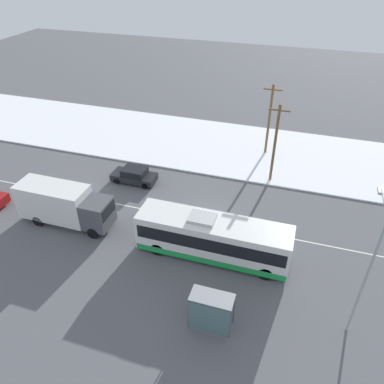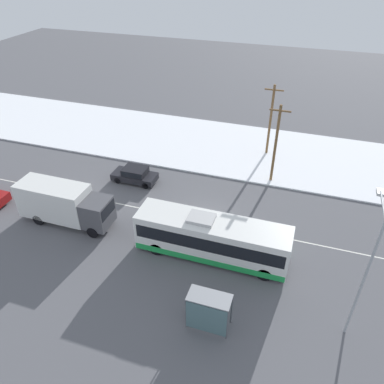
{
  "view_description": "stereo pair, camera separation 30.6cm",
  "coord_description": "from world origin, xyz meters",
  "px_view_note": "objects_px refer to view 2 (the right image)",
  "views": [
    {
      "loc": [
        6.14,
        -22.45,
        18.79
      ],
      "look_at": [
        -1.54,
        1.69,
        1.4
      ],
      "focal_mm": 35.0,
      "sensor_mm": 36.0,
      "label": 1
    },
    {
      "loc": [
        6.43,
        -22.35,
        18.79
      ],
      "look_at": [
        -1.54,
        1.69,
        1.4
      ],
      "focal_mm": 35.0,
      "sensor_mm": 36.0,
      "label": 2
    }
  ],
  "objects_px": {
    "sedan_car": "(135,174)",
    "pedestrian_at_stop": "(201,296)",
    "utility_pole_snowlot": "(271,119)",
    "city_bus": "(212,238)",
    "box_truck": "(63,203)",
    "bus_shelter": "(208,309)",
    "streetlamp": "(368,260)",
    "utility_pole_roadside": "(276,143)"
  },
  "relations": [
    {
      "from": "sedan_car",
      "to": "pedestrian_at_stop",
      "type": "relative_size",
      "value": 2.57
    },
    {
      "from": "pedestrian_at_stop",
      "to": "utility_pole_snowlot",
      "type": "xyz_separation_m",
      "value": [
        0.7,
        20.87,
        2.86
      ]
    },
    {
      "from": "utility_pole_snowlot",
      "to": "city_bus",
      "type": "bearing_deg",
      "value": -94.67
    },
    {
      "from": "box_truck",
      "to": "bus_shelter",
      "type": "distance_m",
      "value": 14.63
    },
    {
      "from": "box_truck",
      "to": "city_bus",
      "type": "bearing_deg",
      "value": -0.35
    },
    {
      "from": "sedan_car",
      "to": "utility_pole_snowlot",
      "type": "relative_size",
      "value": 0.56
    },
    {
      "from": "city_bus",
      "to": "streetlamp",
      "type": "xyz_separation_m",
      "value": [
        9.0,
        -3.06,
        3.59
      ]
    },
    {
      "from": "box_truck",
      "to": "bus_shelter",
      "type": "bearing_deg",
      "value": -24.06
    },
    {
      "from": "box_truck",
      "to": "utility_pole_roadside",
      "type": "distance_m",
      "value": 18.33
    },
    {
      "from": "streetlamp",
      "to": "utility_pole_snowlot",
      "type": "distance_m",
      "value": 20.86
    },
    {
      "from": "box_truck",
      "to": "sedan_car",
      "type": "distance_m",
      "value": 7.57
    },
    {
      "from": "box_truck",
      "to": "streetlamp",
      "type": "xyz_separation_m",
      "value": [
        20.92,
        -3.13,
        3.38
      ]
    },
    {
      "from": "pedestrian_at_stop",
      "to": "streetlamp",
      "type": "bearing_deg",
      "value": 10.25
    },
    {
      "from": "bus_shelter",
      "to": "utility_pole_snowlot",
      "type": "bearing_deg",
      "value": 90.27
    },
    {
      "from": "city_bus",
      "to": "utility_pole_snowlot",
      "type": "relative_size",
      "value": 1.46
    },
    {
      "from": "bus_shelter",
      "to": "pedestrian_at_stop",
      "type": "bearing_deg",
      "value": 121.37
    },
    {
      "from": "bus_shelter",
      "to": "box_truck",
      "type": "bearing_deg",
      "value": 155.94
    },
    {
      "from": "city_bus",
      "to": "utility_pole_snowlot",
      "type": "distance_m",
      "value": 16.5
    },
    {
      "from": "utility_pole_snowlot",
      "to": "sedan_car",
      "type": "bearing_deg",
      "value": -139.22
    },
    {
      "from": "streetlamp",
      "to": "utility_pole_snowlot",
      "type": "xyz_separation_m",
      "value": [
        -7.67,
        19.35,
        -1.34
      ]
    },
    {
      "from": "box_truck",
      "to": "utility_pole_snowlot",
      "type": "relative_size",
      "value": 1.02
    },
    {
      "from": "bus_shelter",
      "to": "streetlamp",
      "type": "bearing_deg",
      "value": 20.53
    },
    {
      "from": "city_bus",
      "to": "box_truck",
      "type": "height_order",
      "value": "box_truck"
    },
    {
      "from": "city_bus",
      "to": "bus_shelter",
      "type": "xyz_separation_m",
      "value": [
        1.43,
        -5.89,
        0.08
      ]
    },
    {
      "from": "city_bus",
      "to": "utility_pole_roadside",
      "type": "relative_size",
      "value": 1.44
    },
    {
      "from": "city_bus",
      "to": "streetlamp",
      "type": "relative_size",
      "value": 1.29
    },
    {
      "from": "sedan_car",
      "to": "utility_pole_roadside",
      "type": "bearing_deg",
      "value": -161.3
    },
    {
      "from": "pedestrian_at_stop",
      "to": "streetlamp",
      "type": "height_order",
      "value": "streetlamp"
    },
    {
      "from": "box_truck",
      "to": "streetlamp",
      "type": "bearing_deg",
      "value": -8.52
    },
    {
      "from": "city_bus",
      "to": "utility_pole_snowlot",
      "type": "bearing_deg",
      "value": 85.33
    },
    {
      "from": "pedestrian_at_stop",
      "to": "utility_pole_snowlot",
      "type": "height_order",
      "value": "utility_pole_snowlot"
    },
    {
      "from": "streetlamp",
      "to": "utility_pole_roadside",
      "type": "relative_size",
      "value": 1.11
    },
    {
      "from": "pedestrian_at_stop",
      "to": "utility_pole_roadside",
      "type": "distance_m",
      "value": 16.08
    },
    {
      "from": "box_truck",
      "to": "streetlamp",
      "type": "relative_size",
      "value": 0.91
    },
    {
      "from": "city_bus",
      "to": "sedan_car",
      "type": "relative_size",
      "value": 2.61
    },
    {
      "from": "streetlamp",
      "to": "utility_pole_roadside",
      "type": "bearing_deg",
      "value": 114.45
    },
    {
      "from": "box_truck",
      "to": "utility_pole_roadside",
      "type": "bearing_deg",
      "value": 37.37
    },
    {
      "from": "box_truck",
      "to": "utility_pole_snowlot",
      "type": "bearing_deg",
      "value": 50.75
    },
    {
      "from": "utility_pole_roadside",
      "to": "utility_pole_snowlot",
      "type": "xyz_separation_m",
      "value": [
        -1.22,
        5.17,
        -0.05
      ]
    },
    {
      "from": "box_truck",
      "to": "streetlamp",
      "type": "height_order",
      "value": "streetlamp"
    },
    {
      "from": "box_truck",
      "to": "sedan_car",
      "type": "xyz_separation_m",
      "value": [
        2.6,
        7.03,
        -1.01
      ]
    },
    {
      "from": "utility_pole_snowlot",
      "to": "box_truck",
      "type": "bearing_deg",
      "value": -129.25
    }
  ]
}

